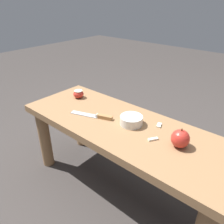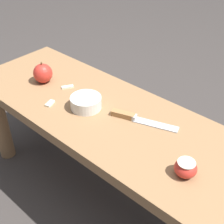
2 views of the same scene
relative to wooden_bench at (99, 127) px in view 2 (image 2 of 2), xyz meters
name	(u,v)px [view 2 (image 2 of 2)]	position (x,y,z in m)	size (l,w,h in m)	color
ground_plane	(101,189)	(0.00, 0.00, -0.36)	(8.00, 8.00, 0.00)	#383330
wooden_bench	(99,127)	(0.00, 0.00, 0.00)	(1.15, 0.43, 0.45)	olive
knife	(134,118)	(-0.14, -0.03, 0.10)	(0.24, 0.11, 0.02)	#B7BABF
apple_whole	(43,73)	(0.30, 0.01, 0.13)	(0.08, 0.08, 0.09)	red
apple_cut	(186,168)	(-0.41, 0.07, 0.11)	(0.07, 0.07, 0.05)	red
apple_slice_near_knife	(67,87)	(0.19, -0.02, 0.09)	(0.04, 0.05, 0.01)	white
apple_slice_center	(50,103)	(0.15, 0.10, 0.09)	(0.03, 0.05, 0.01)	white
bowl	(86,102)	(0.04, 0.03, 0.11)	(0.11, 0.11, 0.04)	silver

